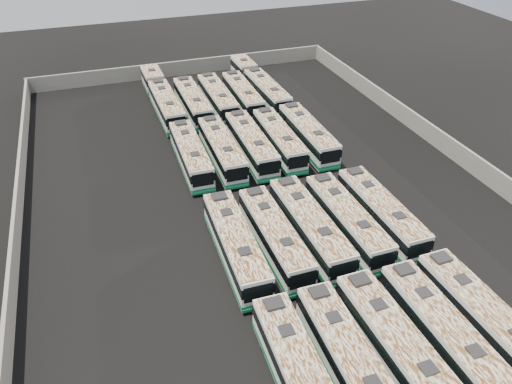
# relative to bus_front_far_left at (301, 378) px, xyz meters

# --- Properties ---
(ground) EXTENTS (140.00, 140.00, 0.00)m
(ground) POSITION_rel_bus_front_far_left_xyz_m (5.30, 20.37, -1.68)
(ground) COLOR black
(ground) RESTS_ON ground
(perimeter_wall) EXTENTS (45.20, 73.20, 2.20)m
(perimeter_wall) POSITION_rel_bus_front_far_left_xyz_m (5.30, 20.37, -0.58)
(perimeter_wall) COLOR slate
(perimeter_wall) RESTS_ON ground
(bus_front_far_left) EXTENTS (2.76, 11.71, 3.28)m
(bus_front_far_left) POSITION_rel_bus_front_far_left_xyz_m (0.00, 0.00, 0.00)
(bus_front_far_left) COLOR silver
(bus_front_far_left) RESTS_ON ground
(bus_front_left) EXTENTS (2.68, 11.65, 3.27)m
(bus_front_left) POSITION_rel_bus_front_far_left_xyz_m (3.31, 0.02, -0.01)
(bus_front_left) COLOR silver
(bus_front_left) RESTS_ON ground
(bus_front_center) EXTENTS (2.81, 12.14, 3.41)m
(bus_front_center) POSITION_rel_bus_front_far_left_xyz_m (6.63, -0.18, 0.06)
(bus_front_center) COLOR silver
(bus_front_center) RESTS_ON ground
(bus_front_right) EXTENTS (2.60, 11.81, 3.32)m
(bus_front_right) POSITION_rel_bus_front_far_left_xyz_m (10.12, -0.10, 0.02)
(bus_front_right) COLOR silver
(bus_front_right) RESTS_ON ground
(bus_front_far_right) EXTENTS (2.79, 11.85, 3.32)m
(bus_front_far_right) POSITION_rel_bus_front_far_left_xyz_m (13.48, 0.09, 0.02)
(bus_front_far_right) COLOR silver
(bus_front_far_right) RESTS_ON ground
(bus_midfront_far_left) EXTENTS (2.81, 11.99, 3.36)m
(bus_midfront_far_left) POSITION_rel_bus_front_far_left_xyz_m (-0.01, 13.10, 0.04)
(bus_midfront_far_left) COLOR silver
(bus_midfront_far_left) RESTS_ON ground
(bus_midfront_left) EXTENTS (2.51, 11.56, 3.25)m
(bus_midfront_left) POSITION_rel_bus_front_far_left_xyz_m (3.37, 13.13, -0.02)
(bus_midfront_left) COLOR silver
(bus_midfront_left) RESTS_ON ground
(bus_midfront_center) EXTENTS (2.71, 12.13, 3.41)m
(bus_midfront_center) POSITION_rel_bus_front_far_left_xyz_m (6.59, 13.28, 0.07)
(bus_midfront_center) COLOR silver
(bus_midfront_center) RESTS_ON ground
(bus_midfront_right) EXTENTS (2.60, 11.72, 3.29)m
(bus_midfront_right) POSITION_rel_bus_front_far_left_xyz_m (10.03, 13.09, 0.01)
(bus_midfront_right) COLOR silver
(bus_midfront_right) RESTS_ON ground
(bus_midfront_far_right) EXTENTS (2.56, 11.64, 3.27)m
(bus_midfront_far_right) POSITION_rel_bus_front_far_left_xyz_m (13.43, 13.20, -0.00)
(bus_midfront_far_right) COLOR silver
(bus_midfront_far_right) RESTS_ON ground
(bus_midback_far_left) EXTENTS (2.66, 11.57, 3.25)m
(bus_midback_far_left) POSITION_rel_bus_front_far_left_xyz_m (-0.04, 28.89, -0.02)
(bus_midback_far_left) COLOR silver
(bus_midback_far_left) RESTS_ON ground
(bus_midback_left) EXTENTS (2.65, 11.71, 3.29)m
(bus_midback_left) POSITION_rel_bus_front_far_left_xyz_m (3.34, 28.77, 0.00)
(bus_midback_left) COLOR silver
(bus_midback_left) RESTS_ON ground
(bus_midback_center) EXTENTS (2.66, 11.90, 3.34)m
(bus_midback_center) POSITION_rel_bus_front_far_left_xyz_m (6.70, 28.90, 0.03)
(bus_midback_center) COLOR silver
(bus_midback_center) RESTS_ON ground
(bus_midback_right) EXTENTS (2.74, 11.63, 3.26)m
(bus_midback_right) POSITION_rel_bus_front_far_left_xyz_m (9.99, 28.95, -0.01)
(bus_midback_right) COLOR silver
(bus_midback_right) RESTS_ON ground
(bus_midback_far_right) EXTENTS (2.62, 11.89, 3.34)m
(bus_midback_far_right) POSITION_rel_bus_front_far_left_xyz_m (13.48, 28.93, 0.03)
(bus_midback_far_right) COLOR silver
(bus_midback_far_right) RESTS_ON ground
(bus_back_far_left) EXTENTS (2.73, 18.27, 3.31)m
(bus_back_far_left) POSITION_rel_bus_front_far_left_xyz_m (-0.13, 45.17, 0.01)
(bus_back_far_left) COLOR silver
(bus_back_far_left) RESTS_ON ground
(bus_back_left) EXTENTS (2.51, 11.69, 3.29)m
(bus_back_left) POSITION_rel_bus_front_far_left_xyz_m (3.26, 42.02, 0.01)
(bus_back_left) COLOR silver
(bus_back_left) RESTS_ON ground
(bus_back_center) EXTENTS (2.50, 11.65, 3.28)m
(bus_back_center) POSITION_rel_bus_front_far_left_xyz_m (6.65, 42.28, -0.00)
(bus_back_center) COLOR silver
(bus_back_center) RESTS_ON ground
(bus_back_right) EXTENTS (2.64, 11.56, 3.25)m
(bus_back_right) POSITION_rel_bus_front_far_left_xyz_m (10.03, 42.10, -0.02)
(bus_back_right) COLOR silver
(bus_back_right) RESTS_ON ground
(bus_back_far_right) EXTENTS (2.76, 18.04, 3.26)m
(bus_back_far_right) POSITION_rel_bus_front_far_left_xyz_m (13.38, 45.16, -0.01)
(bus_back_far_right) COLOR silver
(bus_back_far_right) RESTS_ON ground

